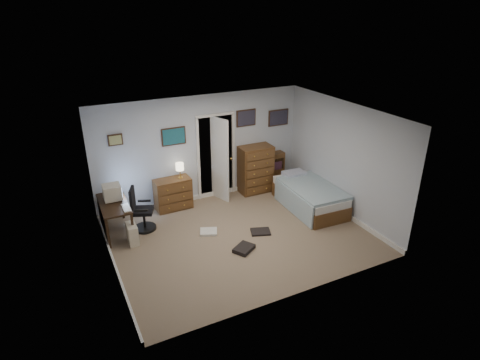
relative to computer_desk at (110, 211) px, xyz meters
name	(u,v)px	position (x,y,z in m)	size (l,w,h in m)	color
floor	(240,236)	(2.28, -1.27, -0.53)	(5.00, 4.00, 0.02)	gray
computer_desk	(110,211)	(0.00, 0.00, 0.00)	(0.56, 1.18, 0.68)	black
crt_monitor	(112,192)	(0.10, 0.15, 0.32)	(0.36, 0.33, 0.33)	beige
keyboard	(126,208)	(0.26, -0.35, 0.17)	(0.14, 0.36, 0.02)	beige
pc_tower	(132,234)	(0.28, -0.55, -0.32)	(0.19, 0.38, 0.41)	beige
office_chair	(141,214)	(0.58, -0.12, -0.15)	(0.60, 0.60, 0.95)	black
media_stack	(101,195)	(-0.04, 0.99, -0.08)	(0.18, 0.18, 0.88)	maroon
low_dresser	(173,194)	(1.46, 0.50, -0.16)	(0.82, 0.41, 0.72)	brown
table_lamp	(180,167)	(1.66, 0.50, 0.46)	(0.19, 0.19, 0.35)	gold
doorway	(211,153)	(2.63, 1.00, 0.48)	(0.96, 1.12, 2.05)	black
tall_dresser	(256,169)	(3.58, 0.48, 0.07)	(0.80, 0.47, 1.18)	brown
headboard_bookcase	(266,170)	(3.95, 0.59, -0.05)	(0.99, 0.27, 0.88)	brown
bed	(309,196)	(4.27, -0.85, -0.23)	(1.09, 1.93, 0.62)	brown
wall_posters	(224,125)	(2.85, 0.71, 1.23)	(4.38, 0.04, 0.60)	#331E11
floor_clutter	(238,240)	(2.17, -1.42, -0.49)	(1.42, 1.33, 0.08)	black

